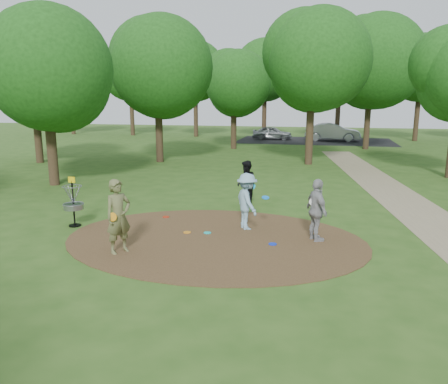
# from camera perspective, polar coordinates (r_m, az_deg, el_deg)

# --- Properties ---
(ground) EXTENTS (100.00, 100.00, 0.00)m
(ground) POSITION_cam_1_polar(r_m,az_deg,el_deg) (12.22, -1.26, -6.21)
(ground) COLOR #2D5119
(ground) RESTS_ON ground
(dirt_clearing) EXTENTS (8.40, 8.40, 0.02)m
(dirt_clearing) POSITION_cam_1_polar(r_m,az_deg,el_deg) (12.22, -1.26, -6.16)
(dirt_clearing) COLOR #47301C
(dirt_clearing) RESTS_ON ground
(parking_lot) EXTENTS (14.00, 8.00, 0.01)m
(parking_lot) POSITION_cam_1_polar(r_m,az_deg,el_deg) (41.43, 11.75, 6.57)
(parking_lot) COLOR black
(parking_lot) RESTS_ON ground
(player_observer_with_disc) EXTENTS (0.76, 0.83, 1.90)m
(player_observer_with_disc) POSITION_cam_1_polar(r_m,az_deg,el_deg) (11.24, -13.62, -3.14)
(player_observer_with_disc) COLOR #61643A
(player_observer_with_disc) RESTS_ON ground
(player_throwing_with_disc) EXTENTS (1.25, 1.26, 1.70)m
(player_throwing_with_disc) POSITION_cam_1_polar(r_m,az_deg,el_deg) (12.96, 3.01, -1.25)
(player_throwing_with_disc) COLOR #87B3CA
(player_throwing_with_disc) RESTS_ON ground
(player_walking_with_disc) EXTENTS (0.80, 0.93, 1.66)m
(player_walking_with_disc) POSITION_cam_1_polar(r_m,az_deg,el_deg) (15.80, 2.91, 1.12)
(player_walking_with_disc) COLOR black
(player_walking_with_disc) RESTS_ON ground
(player_waiting_with_disc) EXTENTS (0.86, 1.09, 1.73)m
(player_waiting_with_disc) POSITION_cam_1_polar(r_m,az_deg,el_deg) (12.11, 12.02, -2.37)
(player_waiting_with_disc) COLOR #9D9C9F
(player_waiting_with_disc) RESTS_ON ground
(disc_ground_cyan) EXTENTS (0.22, 0.22, 0.02)m
(disc_ground_cyan) POSITION_cam_1_polar(r_m,az_deg,el_deg) (12.72, -2.18, -5.34)
(disc_ground_cyan) COLOR #18C3BF
(disc_ground_cyan) RESTS_ON dirt_clearing
(disc_ground_blue) EXTENTS (0.22, 0.22, 0.02)m
(disc_ground_blue) POSITION_cam_1_polar(r_m,az_deg,el_deg) (11.83, 6.37, -6.77)
(disc_ground_blue) COLOR #0C2CDA
(disc_ground_blue) RESTS_ON dirt_clearing
(disc_ground_red) EXTENTS (0.22, 0.22, 0.02)m
(disc_ground_red) POSITION_cam_1_polar(r_m,az_deg,el_deg) (14.50, -7.60, -3.23)
(disc_ground_red) COLOR red
(disc_ground_red) RESTS_ON dirt_clearing
(car_left) EXTENTS (3.75, 1.60, 1.26)m
(car_left) POSITION_cam_1_polar(r_m,az_deg,el_deg) (42.00, 6.31, 7.68)
(car_left) COLOR #95999C
(car_left) RESTS_ON ground
(car_right) EXTENTS (4.96, 1.78, 1.63)m
(car_right) POSITION_cam_1_polar(r_m,az_deg,el_deg) (41.45, 13.98, 7.60)
(car_right) COLOR #93969A
(car_right) RESTS_ON ground
(disc_ground_orange) EXTENTS (0.22, 0.22, 0.02)m
(disc_ground_orange) POSITION_cam_1_polar(r_m,az_deg,el_deg) (12.79, -4.84, -5.27)
(disc_ground_orange) COLOR orange
(disc_ground_orange) RESTS_ON dirt_clearing
(disc_golf_basket) EXTENTS (0.63, 0.63, 1.54)m
(disc_golf_basket) POSITION_cam_1_polar(r_m,az_deg,el_deg) (14.00, -19.12, -0.79)
(disc_golf_basket) COLOR black
(disc_golf_basket) RESTS_ON ground
(tree_ring) EXTENTS (37.32, 45.99, 9.75)m
(tree_ring) POSITION_cam_1_polar(r_m,az_deg,el_deg) (21.62, 9.48, 15.75)
(tree_ring) COLOR #332316
(tree_ring) RESTS_ON ground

